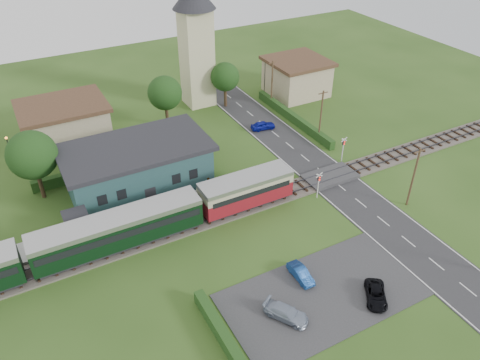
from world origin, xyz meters
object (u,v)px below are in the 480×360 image
train (84,241)px  pedestrian_near (208,185)px  equipment_hut (77,224)px  church_tower (196,36)px  crossing_signal_near (319,182)px  house_east (297,76)px  car_on_road (263,125)px  pedestrian_far (89,226)px  crossing_signal_far (343,146)px  car_park_blue (301,274)px  car_park_silver (286,313)px  house_west (65,123)px  station_building (137,166)px  car_park_dark (376,295)px

train → pedestrian_near: bearing=14.2°
equipment_hut → church_tower: 33.48m
crossing_signal_near → pedestrian_near: size_ratio=1.66×
house_east → car_on_road: size_ratio=2.64×
equipment_hut → house_east: (38.00, 18.80, 1.05)m
pedestrian_near → pedestrian_far: size_ratio=1.15×
crossing_signal_far → car_park_blue: size_ratio=1.05×
crossing_signal_far → car_on_road: (-4.37, 11.62, -1.52)m
car_park_silver → car_on_road: bearing=31.1°
pedestrian_far → equipment_hut: bearing=58.9°
church_tower → pedestrian_near: bearing=-111.7°
house_west → crossing_signal_near: bearing=-49.9°
station_building → train: 12.04m
house_east → crossing_signal_near: 27.95m
church_tower → crossing_signal_near: 29.57m
church_tower → car_park_blue: (-7.03, -37.50, -9.63)m
car_on_road → church_tower: bearing=28.0°
car_park_blue → car_park_dark: car_park_blue is taller
church_tower → car_on_road: size_ratio=5.28×
church_tower → car_park_silver: church_tower is taller
crossing_signal_far → house_west: bearing=144.2°
crossing_signal_far → car_park_blue: crossing_signal_far is taller
house_west → car_park_silver: 38.78m
house_east → car_park_dark: 42.48m
car_park_blue → pedestrian_near: bearing=97.6°
station_building → pedestrian_far: (-6.99, -6.10, -1.38)m
station_building → car_park_silver: size_ratio=4.26×
church_tower → pedestrian_near: size_ratio=8.89×
station_building → crossing_signal_far: station_building is taller
car_park_blue → car_park_silver: 4.65m
station_building → house_west: 14.87m
station_building → house_east: size_ratio=1.82×
car_park_dark → equipment_hut: bearing=170.6°
pedestrian_far → house_west: bearing=-20.2°
church_tower → pedestrian_far: size_ratio=10.20×
train → house_west: 23.20m
train → crossing_signal_far: (31.59, 2.39, -0.04)m
house_west → car_park_dark: size_ratio=3.08×
house_west → house_east: size_ratio=1.23×
crossing_signal_near → pedestrian_far: bearing=167.2°
equipment_hut → house_west: house_west is taller
house_west → house_east: (35.00, -1.00, 0.00)m
car_on_road → train: bearing=125.8°
train → house_east: (37.99, 22.00, 0.62)m
equipment_hut → station_building: station_building is taller
car_park_dark → crossing_signal_far: bearing=93.7°
car_on_road → car_park_blue: car_on_road is taller
equipment_hut → crossing_signal_near: (24.40, -5.61, 0.39)m
car_park_dark → pedestrian_far: pedestrian_far is taller
crossing_signal_near → car_on_road: bearing=80.2°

